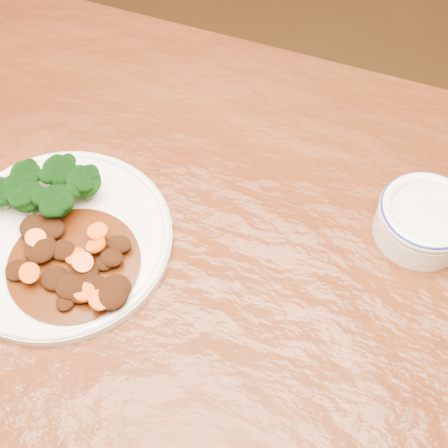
% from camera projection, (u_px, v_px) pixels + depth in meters
% --- Properties ---
extents(ground, '(4.00, 4.00, 0.00)m').
position_uv_depth(ground, '(202.00, 422.00, 1.46)').
color(ground, '#462811').
rests_on(ground, ground).
extents(dining_table, '(1.51, 0.92, 0.75)m').
position_uv_depth(dining_table, '(189.00, 287.00, 0.91)').
color(dining_table, '#52250E').
rests_on(dining_table, ground).
extents(dinner_plate, '(0.31, 0.31, 0.02)m').
position_uv_depth(dinner_plate, '(60.00, 239.00, 0.85)').
color(dinner_plate, white).
rests_on(dinner_plate, dining_table).
extents(broccoli_florets, '(0.15, 0.11, 0.05)m').
position_uv_depth(broccoli_florets, '(45.00, 186.00, 0.85)').
color(broccoli_florets, '#76954D').
rests_on(broccoli_florets, dinner_plate).
extents(mince_stew, '(0.18, 0.18, 0.04)m').
position_uv_depth(mince_stew, '(73.00, 264.00, 0.81)').
color(mince_stew, '#421A07').
rests_on(mince_stew, dinner_plate).
extents(dip_bowl, '(0.13, 0.13, 0.06)m').
position_uv_depth(dip_bowl, '(424.00, 219.00, 0.84)').
color(dip_bowl, white).
rests_on(dip_bowl, dining_table).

